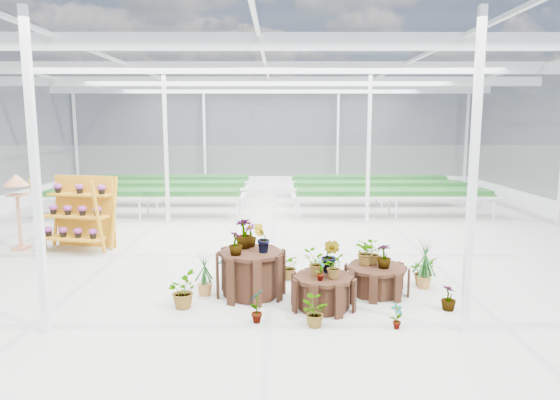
{
  "coord_description": "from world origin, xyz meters",
  "views": [
    {
      "loc": [
        0.33,
        -10.8,
        2.96
      ],
      "look_at": [
        0.36,
        0.08,
        1.3
      ],
      "focal_mm": 32.0,
      "sensor_mm": 36.0,
      "label": 1
    }
  ],
  "objects_px": {
    "plinth_mid": "(323,292)",
    "plinth_tall": "(251,274)",
    "plinth_low": "(377,280)",
    "shelf_rack": "(77,214)",
    "bird_table": "(18,212)"
  },
  "relations": [
    {
      "from": "plinth_mid",
      "to": "plinth_tall",
      "type": "bearing_deg",
      "value": 153.43
    },
    {
      "from": "plinth_low",
      "to": "plinth_mid",
      "type": "bearing_deg",
      "value": -145.01
    },
    {
      "from": "shelf_rack",
      "to": "plinth_low",
      "type": "bearing_deg",
      "value": -13.47
    },
    {
      "from": "plinth_mid",
      "to": "bird_table",
      "type": "relative_size",
      "value": 0.56
    },
    {
      "from": "shelf_rack",
      "to": "bird_table",
      "type": "distance_m",
      "value": 1.36
    },
    {
      "from": "plinth_mid",
      "to": "shelf_rack",
      "type": "height_order",
      "value": "shelf_rack"
    },
    {
      "from": "plinth_low",
      "to": "shelf_rack",
      "type": "bearing_deg",
      "value": 154.3
    },
    {
      "from": "plinth_mid",
      "to": "shelf_rack",
      "type": "bearing_deg",
      "value": 145.14
    },
    {
      "from": "plinth_low",
      "to": "bird_table",
      "type": "distance_m",
      "value": 8.47
    },
    {
      "from": "plinth_tall",
      "to": "shelf_rack",
      "type": "relative_size",
      "value": 0.67
    },
    {
      "from": "plinth_low",
      "to": "bird_table",
      "type": "relative_size",
      "value": 0.6
    },
    {
      "from": "plinth_tall",
      "to": "plinth_mid",
      "type": "distance_m",
      "value": 1.35
    },
    {
      "from": "bird_table",
      "to": "plinth_mid",
      "type": "bearing_deg",
      "value": -4.9
    },
    {
      "from": "plinth_tall",
      "to": "shelf_rack",
      "type": "xyz_separation_m",
      "value": [
        -4.29,
        3.22,
        0.47
      ]
    },
    {
      "from": "plinth_mid",
      "to": "bird_table",
      "type": "xyz_separation_m",
      "value": [
        -6.85,
        3.82,
        0.64
      ]
    }
  ]
}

